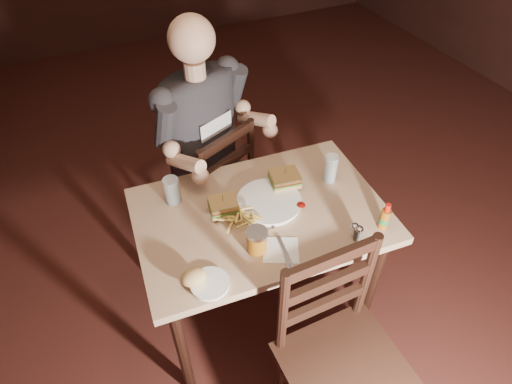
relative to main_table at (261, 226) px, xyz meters
name	(u,v)px	position (x,y,z in m)	size (l,w,h in m)	color
room_shell	(282,44)	(0.20, 0.25, 0.72)	(7.00, 7.00, 7.00)	black
main_table	(261,226)	(0.00, 0.00, 0.00)	(1.13, 0.80, 0.77)	tan
chair_far	(206,187)	(-0.07, 0.58, -0.22)	(0.43, 0.47, 0.92)	black
chair_near	(347,372)	(0.06, -0.67, -0.18)	(0.46, 0.50, 0.99)	black
diner	(205,117)	(-0.05, 0.53, 0.28)	(0.56, 0.44, 0.97)	#2A282D
dinner_plate	(269,202)	(0.06, 0.03, 0.10)	(0.28, 0.28, 0.02)	white
sandwich_left	(223,203)	(-0.15, 0.06, 0.16)	(0.12, 0.10, 0.10)	tan
sandwich_right	(285,175)	(0.17, 0.11, 0.16)	(0.13, 0.11, 0.11)	tan
fries_pile	(241,216)	(-0.10, -0.02, 0.13)	(0.23, 0.16, 0.04)	#DABB52
ketchup_dollop	(301,205)	(0.17, -0.05, 0.11)	(0.04, 0.04, 0.01)	maroon
glass_left	(172,191)	(-0.33, 0.23, 0.16)	(0.07, 0.07, 0.13)	silver
glass_right	(331,168)	(0.39, 0.06, 0.16)	(0.06, 0.06, 0.14)	silver
hot_sauce	(385,216)	(0.43, -0.29, 0.16)	(0.04, 0.04, 0.13)	brown
salt_shaker	(354,230)	(0.29, -0.28, 0.12)	(0.03, 0.03, 0.06)	white
pepper_shaker	(358,233)	(0.30, -0.30, 0.13)	(0.04, 0.04, 0.07)	#38332D
syrup_dispenser	(257,241)	(-0.10, -0.18, 0.15)	(0.09, 0.09, 0.11)	brown
napkin	(281,250)	(-0.02, -0.23, 0.09)	(0.14, 0.13, 0.00)	white
knife	(288,256)	(-0.01, -0.27, 0.10)	(0.01, 0.22, 0.01)	silver
fork	(287,261)	(-0.02, -0.29, 0.10)	(0.01, 0.17, 0.01)	silver
side_plate	(210,284)	(-0.33, -0.26, 0.10)	(0.15, 0.15, 0.01)	white
bread_roll	(193,277)	(-0.38, -0.23, 0.13)	(0.10, 0.08, 0.06)	#DEB063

